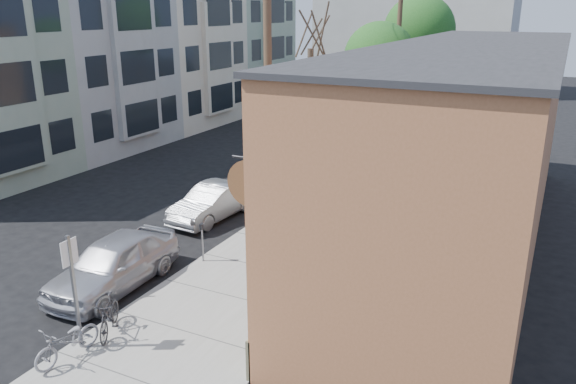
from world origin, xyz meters
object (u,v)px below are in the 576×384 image
at_px(car_0, 114,263).
at_px(cyclist, 281,233).
at_px(patron_grey, 326,250).
at_px(bus, 345,96).
at_px(patio_chair_b, 296,293).
at_px(parked_bike_a, 109,316).
at_px(parked_bike_b, 68,341).
at_px(parking_meter_near, 202,236).
at_px(patron_green, 307,276).
at_px(tree_leafy_far, 419,31).
at_px(car_3, 331,144).
at_px(patio_chair_a, 272,322).
at_px(sign_post, 73,282).
at_px(car_4, 365,123).
at_px(utility_pole_near, 266,77).
at_px(car_1, 213,202).
at_px(tree_leafy_mid, 380,58).
at_px(car_2, 275,167).
at_px(tree_bare, 310,127).
at_px(parking_meter_far, 318,165).

bearing_deg(car_0, cyclist, 42.18).
height_order(patron_grey, bus, bus).
relative_size(patio_chair_b, parked_bike_a, 0.55).
relative_size(patron_grey, parked_bike_a, 1.23).
xyz_separation_m(parked_bike_a, parked_bike_b, (-0.09, -1.21, -0.04)).
xyz_separation_m(parking_meter_near, patron_green, (3.95, -0.89, -0.09)).
height_order(tree_leafy_far, car_3, tree_leafy_far).
relative_size(patio_chair_a, patio_chair_b, 1.00).
xyz_separation_m(tree_leafy_far, patron_grey, (3.40, -23.61, -5.11)).
bearing_deg(sign_post, car_4, 93.55).
distance_m(utility_pole_near, patron_grey, 6.79).
distance_m(patio_chair_a, car_1, 8.76).
relative_size(tree_leafy_mid, patio_chair_b, 7.83).
bearing_deg(patio_chair_b, car_2, 109.64).
bearing_deg(parked_bike_a, cyclist, 43.92).
distance_m(utility_pole_near, tree_bare, 3.61).
bearing_deg(cyclist, car_4, -93.15).
height_order(patio_chair_a, parked_bike_a, parked_bike_a).
relative_size(utility_pole_near, tree_leafy_mid, 1.45).
relative_size(car_0, bus, 0.46).
relative_size(car_2, bus, 0.54).
relative_size(cyclist, parked_bike_b, 1.05).
bearing_deg(tree_leafy_far, parking_meter_far, -92.11).
distance_m(tree_leafy_far, parked_bike_b, 30.16).
xyz_separation_m(car_3, car_4, (0.00, 5.54, 0.19)).
bearing_deg(utility_pole_near, parked_bike_b, -89.59).
relative_size(tree_leafy_far, parked_bike_b, 4.97).
bearing_deg(patio_chair_a, tree_leafy_far, 81.64).
height_order(car_0, bus, bus).
xyz_separation_m(tree_bare, parked_bike_b, (-0.34, -12.46, -2.58)).
bearing_deg(car_1, patron_grey, -23.69).
bearing_deg(parked_bike_b, car_0, 122.69).
bearing_deg(sign_post, patio_chair_b, 45.39).
bearing_deg(car_2, cyclist, -66.44).
bearing_deg(tree_bare, parking_meter_near, -94.59).
distance_m(cyclist, car_3, 13.61).
bearing_deg(sign_post, parking_meter_near, 91.11).
relative_size(patron_grey, car_0, 0.44).
distance_m(utility_pole_near, tree_leafy_mid, 11.72).
bearing_deg(tree_bare, parking_meter_far, 103.72).
bearing_deg(tree_leafy_far, parked_bike_b, -90.66).
xyz_separation_m(parking_meter_far, tree_leafy_mid, (0.55, 6.65, 4.17)).
height_order(tree_bare, cyclist, tree_bare).
relative_size(utility_pole_near, bus, 1.03).
bearing_deg(cyclist, sign_post, 58.13).
bearing_deg(parked_bike_b, parking_meter_near, 98.05).
distance_m(patio_chair_a, cyclist, 4.43).
bearing_deg(parked_bike_a, tree_leafy_far, 61.64).
bearing_deg(car_4, car_1, -86.80).
bearing_deg(car_2, patron_green, -63.34).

